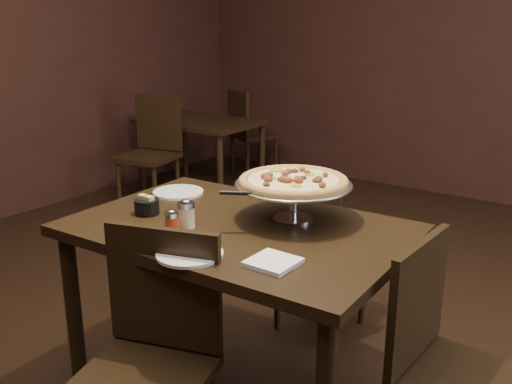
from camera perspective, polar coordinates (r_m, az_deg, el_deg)
The scene contains 16 objects.
room at distance 2.10m, azimuth 0.22°, elevation 12.49°, with size 6.04×7.04×2.84m.
dining_table at distance 2.25m, azimuth -1.79°, elevation -5.83°, with size 1.31×0.91×0.80m.
background_table at distance 5.33m, azimuth -5.61°, elevation 6.24°, with size 1.09×0.72×0.68m.
pizza_stand at distance 2.23m, azimuth 3.76°, elevation 1.03°, with size 0.46×0.46×0.19m.
parmesan_shaker at distance 2.19m, azimuth -6.97°, elevation -2.21°, with size 0.07×0.07×0.11m.
pepper_flake_shaker at distance 2.13m, azimuth -8.41°, elevation -3.04°, with size 0.05×0.05×0.09m.
packet_caddy at distance 2.37m, azimuth -10.87°, elevation -1.39°, with size 0.10×0.10×0.08m.
napkin_stack at distance 1.86m, azimuth 1.72°, elevation -7.04°, with size 0.15×0.15×0.02m, color white.
plate_left at distance 2.64m, azimuth -7.79°, elevation -0.02°, with size 0.23×0.23×0.01m, color silver.
plate_near at distance 1.94m, azimuth -6.65°, elevation -6.19°, with size 0.23×0.23×0.01m, color silver.
serving_spatula at distance 2.09m, azimuth -2.14°, elevation -0.17°, with size 0.14×0.14×0.02m.
chair_far at distance 2.88m, azimuth 5.95°, elevation -5.58°, with size 0.41×0.41×0.85m.
chair_near at distance 2.01m, azimuth -10.51°, elevation -15.61°, with size 0.53×0.53×0.90m.
chair_side at distance 2.07m, azimuth 18.51°, elevation -15.72°, with size 0.42×0.42×0.88m.
bg_chair_far at distance 5.86m, azimuth -0.79°, elevation 6.23°, with size 0.55×0.55×0.89m.
bg_chair_near at distance 4.95m, azimuth -10.37°, elevation 4.36°, with size 0.53×0.53×0.95m.
Camera 1 is at (1.29, -1.67, 1.56)m, focal length 40.00 mm.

